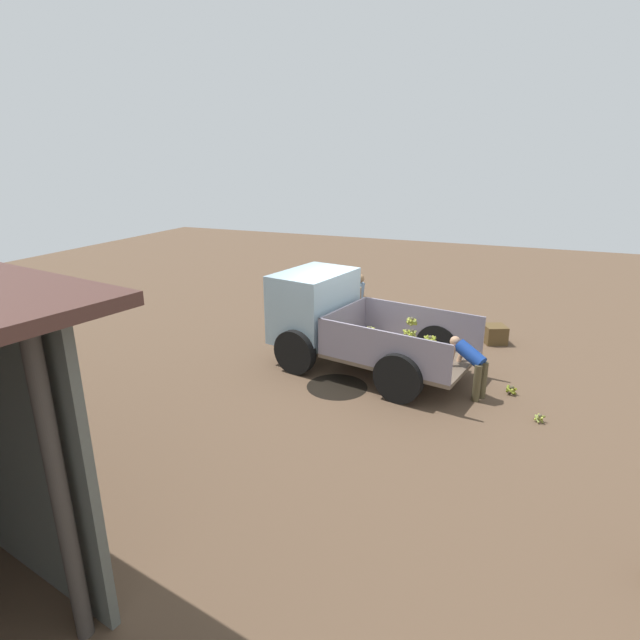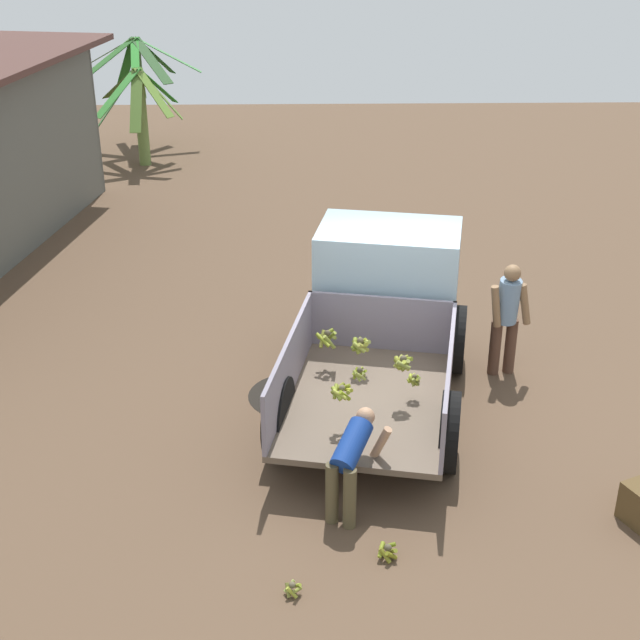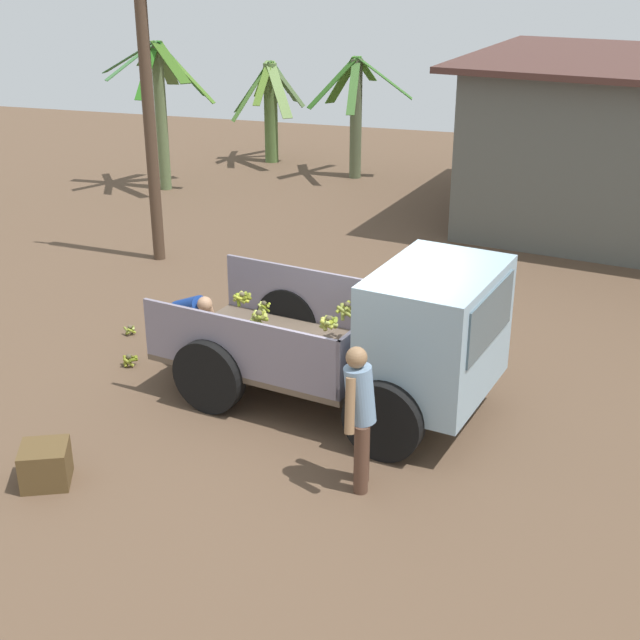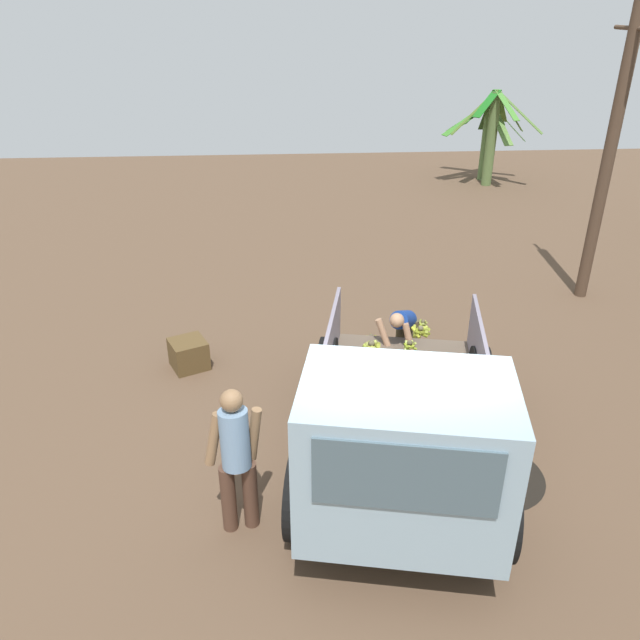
{
  "view_description": "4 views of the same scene",
  "coord_description": "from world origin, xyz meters",
  "px_view_note": "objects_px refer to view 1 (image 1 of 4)",
  "views": [
    {
      "loc": [
        -3.27,
        9.93,
        4.44
      ],
      "look_at": [
        0.51,
        0.64,
        1.17
      ],
      "focal_mm": 28.0,
      "sensor_mm": 36.0,
      "label": 1
    },
    {
      "loc": [
        -10.56,
        1.14,
        6.24
      ],
      "look_at": [
        0.04,
        0.89,
        1.07
      ],
      "focal_mm": 50.0,
      "sensor_mm": 36.0,
      "label": 2
    },
    {
      "loc": [
        2.42,
        -9.8,
        5.58
      ],
      "look_at": [
        -0.62,
        0.39,
        1.0
      ],
      "focal_mm": 50.0,
      "sensor_mm": 36.0,
      "label": 3
    },
    {
      "loc": [
        5.51,
        -1.2,
        5.04
      ],
      "look_at": [
        -1.4,
        -0.71,
        1.5
      ],
      "focal_mm": 35.0,
      "sensor_mm": 36.0,
      "label": 4
    }
  ],
  "objects_px": {
    "banana_bunch_on_ground_1": "(540,418)",
    "person_worker_loading": "(470,362)",
    "person_foreground_visitor": "(357,303)",
    "banana_bunch_on_ground_0": "(511,389)",
    "wooden_crate_0": "(495,334)",
    "cargo_truck": "(332,316)"
  },
  "relations": [
    {
      "from": "banana_bunch_on_ground_1",
      "to": "person_worker_loading",
      "type": "bearing_deg",
      "value": -25.9
    },
    {
      "from": "person_foreground_visitor",
      "to": "banana_bunch_on_ground_1",
      "type": "bearing_deg",
      "value": -44.59
    },
    {
      "from": "person_foreground_visitor",
      "to": "banana_bunch_on_ground_0",
      "type": "bearing_deg",
      "value": -37.62
    },
    {
      "from": "person_worker_loading",
      "to": "banana_bunch_on_ground_0",
      "type": "distance_m",
      "value": 1.05
    },
    {
      "from": "banana_bunch_on_ground_0",
      "to": "banana_bunch_on_ground_1",
      "type": "distance_m",
      "value": 1.1
    },
    {
      "from": "wooden_crate_0",
      "to": "person_worker_loading",
      "type": "bearing_deg",
      "value": 85.07
    },
    {
      "from": "person_foreground_visitor",
      "to": "wooden_crate_0",
      "type": "height_order",
      "value": "person_foreground_visitor"
    },
    {
      "from": "cargo_truck",
      "to": "banana_bunch_on_ground_1",
      "type": "bearing_deg",
      "value": 175.45
    },
    {
      "from": "cargo_truck",
      "to": "banana_bunch_on_ground_0",
      "type": "xyz_separation_m",
      "value": [
        -3.88,
        0.27,
        -0.96
      ]
    },
    {
      "from": "banana_bunch_on_ground_1",
      "to": "cargo_truck",
      "type": "bearing_deg",
      "value": -15.85
    },
    {
      "from": "person_worker_loading",
      "to": "wooden_crate_0",
      "type": "bearing_deg",
      "value": -67.43
    },
    {
      "from": "person_worker_loading",
      "to": "wooden_crate_0",
      "type": "height_order",
      "value": "person_worker_loading"
    },
    {
      "from": "person_worker_loading",
      "to": "banana_bunch_on_ground_1",
      "type": "distance_m",
      "value": 1.56
    },
    {
      "from": "wooden_crate_0",
      "to": "cargo_truck",
      "type": "bearing_deg",
      "value": 38.01
    },
    {
      "from": "cargo_truck",
      "to": "person_foreground_visitor",
      "type": "height_order",
      "value": "cargo_truck"
    },
    {
      "from": "banana_bunch_on_ground_1",
      "to": "wooden_crate_0",
      "type": "bearing_deg",
      "value": -75.3
    },
    {
      "from": "banana_bunch_on_ground_1",
      "to": "wooden_crate_0",
      "type": "distance_m",
      "value": 4.01
    },
    {
      "from": "person_foreground_visitor",
      "to": "banana_bunch_on_ground_0",
      "type": "height_order",
      "value": "person_foreground_visitor"
    },
    {
      "from": "person_worker_loading",
      "to": "banana_bunch_on_ground_0",
      "type": "xyz_separation_m",
      "value": [
        -0.79,
        -0.35,
        -0.59
      ]
    },
    {
      "from": "person_worker_loading",
      "to": "banana_bunch_on_ground_1",
      "type": "xyz_separation_m",
      "value": [
        -1.3,
        0.63,
        -0.6
      ]
    },
    {
      "from": "person_foreground_visitor",
      "to": "banana_bunch_on_ground_1",
      "type": "relative_size",
      "value": 8.59
    },
    {
      "from": "cargo_truck",
      "to": "wooden_crate_0",
      "type": "height_order",
      "value": "cargo_truck"
    }
  ]
}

